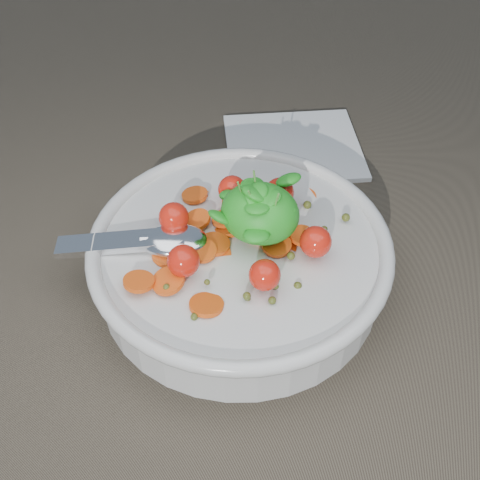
# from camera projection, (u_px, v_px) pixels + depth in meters

# --- Properties ---
(ground) EXTENTS (6.00, 6.00, 0.00)m
(ground) POSITION_uv_depth(u_px,v_px,m) (219.00, 286.00, 0.59)
(ground) COLOR brown
(ground) RESTS_ON ground
(bowl) EXTENTS (0.31, 0.28, 0.12)m
(bowl) POSITION_uv_depth(u_px,v_px,m) (240.00, 257.00, 0.57)
(bowl) COLOR silver
(bowl) RESTS_ON ground
(napkin) EXTENTS (0.20, 0.19, 0.01)m
(napkin) POSITION_uv_depth(u_px,v_px,m) (293.00, 147.00, 0.74)
(napkin) COLOR white
(napkin) RESTS_ON ground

